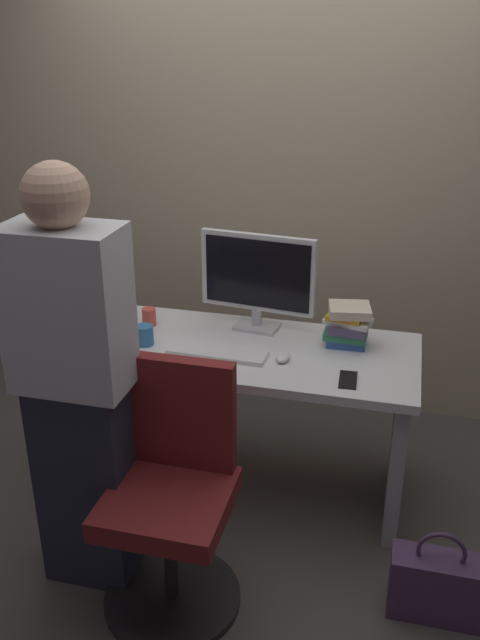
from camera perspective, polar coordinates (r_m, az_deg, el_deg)
The scene contains 13 objects.
ground_plane at distance 3.33m, azimuth 0.22°, elevation -13.53°, with size 9.00×9.00×0.00m, color #4C4742.
wall_back at distance 3.60m, azimuth 3.97°, elevation 15.33°, with size 6.40×0.10×3.00m, color tan.
desk at distance 3.06m, azimuth 0.23°, elevation -5.92°, with size 1.54×0.67×0.72m.
office_chair at distance 2.54m, azimuth -5.71°, elevation -15.05°, with size 0.52×0.52×0.94m.
person_at_desk at distance 2.46m, azimuth -13.79°, elevation -5.59°, with size 0.40×0.24×1.64m.
monitor at distance 3.04m, azimuth 1.49°, elevation 3.71°, with size 0.54×0.16×0.46m.
keyboard at distance 2.88m, azimuth -1.94°, elevation -2.79°, with size 0.43×0.13×0.02m, color white.
mouse at distance 2.84m, azimuth 3.68°, elevation -3.14°, with size 0.06×0.10×0.03m, color white.
cup_near_keyboard at distance 2.99m, azimuth -8.12°, elevation -1.28°, with size 0.08×0.08×0.09m, color #3372B2.
cup_by_monitor at distance 3.18m, azimuth -7.76°, elevation 0.26°, with size 0.06×0.06×0.08m, color #D84C3F.
book_stack at distance 2.97m, azimuth 9.16°, elevation -0.42°, with size 0.22×0.19×0.19m.
cell_phone at distance 2.71m, azimuth 9.19°, elevation -5.06°, with size 0.07×0.14×0.01m, color black.
handbag at distance 2.73m, azimuth 16.41°, elevation -20.87°, with size 0.34×0.14×0.38m.
Camera 1 is at (0.65, -2.58, 2.01)m, focal length 37.51 mm.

